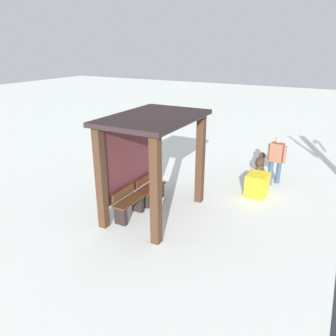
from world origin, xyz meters
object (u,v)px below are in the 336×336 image
(dog, at_px, (260,162))
(bench_left_inside, at_px, (129,205))
(bus_shelter, at_px, (148,144))
(person_walking, at_px, (276,157))
(grit_bin, at_px, (257,185))
(bench_center_inside, at_px, (150,191))

(dog, bearing_deg, bench_left_inside, 153.73)
(bus_shelter, height_order, person_walking, bus_shelter)
(grit_bin, bearing_deg, bench_center_inside, 125.69)
(bus_shelter, bearing_deg, dog, -26.18)
(bus_shelter, height_order, bench_center_inside, bus_shelter)
(bench_left_inside, relative_size, bench_center_inside, 1.00)
(bus_shelter, xyz_separation_m, bench_left_inside, (-0.53, 0.27, -1.52))
(bench_center_inside, height_order, dog, bench_center_inside)
(bench_left_inside, height_order, dog, bench_left_inside)
(bus_shelter, relative_size, dog, 2.52)
(bench_left_inside, relative_size, grit_bin, 1.37)
(bench_left_inside, bearing_deg, grit_bin, -41.31)
(bus_shelter, bearing_deg, bench_center_inside, 27.07)
(bench_left_inside, height_order, person_walking, person_walking)
(bus_shelter, distance_m, grit_bin, 3.60)
(person_walking, xyz_separation_m, dog, (0.49, 0.58, -0.39))
(person_walking, relative_size, grit_bin, 2.20)
(bench_center_inside, bearing_deg, grit_bin, -54.31)
(bench_center_inside, relative_size, grit_bin, 1.37)
(bench_center_inside, bearing_deg, bench_left_inside, -179.93)
(bench_center_inside, bearing_deg, person_walking, -43.69)
(grit_bin, bearing_deg, person_walking, -13.00)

